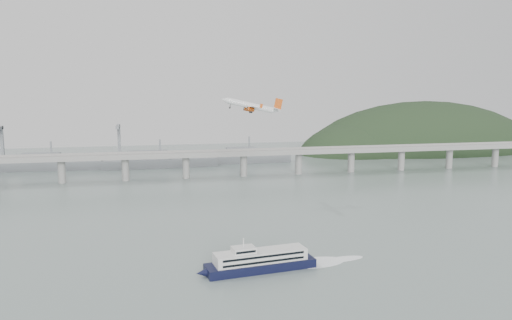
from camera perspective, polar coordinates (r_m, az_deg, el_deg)
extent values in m
plane|color=slate|center=(242.63, 2.76, -10.34)|extent=(900.00, 900.00, 0.00)
cube|color=gray|center=(429.99, -4.05, 0.68)|extent=(800.00, 22.00, 2.20)
cube|color=gray|center=(419.42, -3.85, 0.76)|extent=(800.00, 0.60, 1.80)
cube|color=gray|center=(440.03, -4.24, 1.12)|extent=(800.00, 0.60, 1.80)
cylinder|color=gray|center=(433.27, -21.32, -1.23)|extent=(6.00, 6.00, 21.00)
cylinder|color=gray|center=(427.95, -14.70, -1.04)|extent=(6.00, 6.00, 21.00)
cylinder|color=gray|center=(428.45, -8.01, -0.83)|extent=(6.00, 6.00, 21.00)
cylinder|color=gray|center=(434.73, -1.42, -0.61)|extent=(6.00, 6.00, 21.00)
cylinder|color=gray|center=(446.56, 4.90, -0.40)|extent=(6.00, 6.00, 21.00)
cylinder|color=gray|center=(463.51, 10.82, -0.19)|extent=(6.00, 6.00, 21.00)
cylinder|color=gray|center=(485.04, 16.27, 0.00)|extent=(6.00, 6.00, 21.00)
cylinder|color=gray|center=(510.58, 21.22, 0.17)|extent=(6.00, 6.00, 21.00)
cylinder|color=gray|center=(539.55, 25.67, 0.33)|extent=(6.00, 6.00, 21.00)
ellipsoid|color=black|center=(649.80, 18.53, -0.47)|extent=(320.00, 150.00, 156.00)
ellipsoid|color=black|center=(597.21, 11.17, -0.37)|extent=(140.00, 110.00, 96.00)
ellipsoid|color=black|center=(708.62, 24.37, -0.65)|extent=(220.00, 140.00, 120.00)
cube|color=slate|center=(505.67, -22.28, -0.59)|extent=(95.67, 20.15, 8.00)
cube|color=slate|center=(506.35, -23.38, 0.27)|extent=(33.90, 15.02, 8.00)
cylinder|color=slate|center=(503.57, -22.38, 1.20)|extent=(1.60, 1.60, 14.00)
cube|color=slate|center=(492.60, -10.86, -0.33)|extent=(110.55, 21.43, 8.00)
cube|color=slate|center=(491.37, -12.17, 0.55)|extent=(39.01, 16.73, 8.00)
cylinder|color=slate|center=(490.44, -10.91, 1.51)|extent=(1.60, 1.60, 14.00)
cube|color=slate|center=(512.11, -0.77, 0.15)|extent=(85.00, 13.60, 8.00)
cube|color=slate|center=(509.43, -1.71, 1.01)|extent=(29.75, 11.90, 8.00)
cylinder|color=slate|center=(510.03, -0.78, 1.93)|extent=(1.60, 1.60, 14.00)
cube|color=slate|center=(543.66, -27.01, 1.41)|extent=(3.00, 3.00, 40.00)
cube|color=slate|center=(526.02, -15.36, 1.83)|extent=(3.00, 3.00, 40.00)
cube|color=slate|center=(514.38, -15.50, 3.69)|extent=(3.00, 28.00, 3.00)
cube|color=black|center=(218.46, 0.51, -11.97)|extent=(48.73, 17.50, 3.81)
cone|color=black|center=(211.60, -6.21, -12.72)|extent=(5.22, 4.40, 3.81)
cube|color=silver|center=(216.99, 0.52, -10.91)|extent=(40.92, 14.62, 4.76)
cube|color=black|center=(212.32, 0.97, -11.00)|extent=(35.93, 4.83, 0.95)
cube|color=black|center=(213.10, 0.97, -11.58)|extent=(35.93, 4.83, 0.95)
cube|color=black|center=(220.87, 0.08, -10.22)|extent=(35.93, 4.83, 0.95)
cube|color=black|center=(221.61, 0.08, -10.78)|extent=(35.93, 4.83, 0.95)
cube|color=silver|center=(213.46, -1.44, -10.22)|extent=(10.31, 7.85, 2.48)
cube|color=black|center=(210.42, -1.15, -10.50)|extent=(8.52, 1.22, 0.95)
cylinder|color=silver|center=(212.50, -1.44, -9.44)|extent=(0.53, 0.53, 3.81)
ellipsoid|color=white|center=(229.05, 6.93, -11.54)|extent=(28.99, 17.15, 0.19)
ellipsoid|color=white|center=(235.00, 9.90, -11.08)|extent=(21.30, 9.46, 0.19)
cylinder|color=white|center=(329.19, -0.63, 6.24)|extent=(31.04, 6.28, 10.60)
cone|color=white|center=(326.50, -3.61, 6.88)|extent=(5.43, 4.29, 4.86)
cone|color=white|center=(332.94, 2.40, 5.67)|extent=(6.32, 4.13, 5.09)
cube|color=white|center=(329.34, -0.48, 6.02)|extent=(5.90, 37.39, 3.48)
cube|color=white|center=(332.73, 2.25, 5.84)|extent=(3.65, 13.24, 1.71)
cube|color=#C7480D|center=(333.20, 2.56, 6.41)|extent=(6.38, 0.83, 8.05)
cylinder|color=#C7480D|center=(334.90, -1.00, 5.81)|extent=(5.22, 2.88, 3.50)
cylinder|color=black|center=(334.51, -1.38, 5.89)|extent=(1.01, 2.55, 2.55)
cube|color=white|center=(334.95, -0.96, 5.99)|extent=(2.97, 0.40, 1.90)
cylinder|color=#C7480D|center=(323.04, -0.62, 5.82)|extent=(5.22, 2.88, 3.50)
cylinder|color=black|center=(322.63, -1.01, 5.91)|extent=(1.01, 2.55, 2.55)
cube|color=white|center=(323.09, -0.58, 6.01)|extent=(2.97, 0.40, 1.90)
cylinder|color=black|center=(332.05, -0.64, 5.68)|extent=(0.97, 0.53, 2.67)
cylinder|color=black|center=(332.00, -0.69, 5.48)|extent=(1.45, 0.52, 1.46)
cylinder|color=black|center=(326.45, -0.46, 5.68)|extent=(0.97, 0.53, 2.67)
cylinder|color=black|center=(326.40, -0.50, 5.47)|extent=(1.45, 0.52, 1.46)
cylinder|color=black|center=(326.95, -2.97, 6.20)|extent=(0.97, 0.53, 2.67)
cylinder|color=black|center=(326.90, -3.01, 5.99)|extent=(1.45, 0.52, 1.46)
cube|color=#C7480D|center=(348.12, -0.67, 6.13)|extent=(2.29, 0.38, 2.96)
cube|color=#C7480D|center=(311.54, 0.61, 6.20)|extent=(2.29, 0.38, 2.96)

